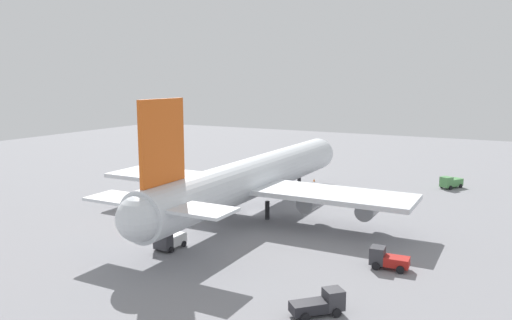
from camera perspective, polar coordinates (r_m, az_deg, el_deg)
The scene contains 7 objects.
ground_plane at distance 80.99m, azimuth -0.00°, elevation -6.01°, with size 244.96×244.96×0.00m, color gray.
cargo_airplane at distance 79.47m, azimuth -0.07°, elevation -1.95°, with size 61.24×50.86×19.10m.
cargo_loader at distance 105.63m, azimuth 21.40°, elevation -2.38°, with size 5.26×4.14×2.39m.
baggage_tug at distance 64.94m, azimuth -9.89°, elevation -9.05°, with size 4.21×2.68×2.19m.
maintenance_van at distance 47.69m, azimuth 7.42°, elevation -15.97°, with size 4.73×4.73×2.28m.
catering_truck at distance 59.57m, azimuth 14.74°, elevation -10.87°, with size 2.62×4.46×2.40m.
safety_cone_nose at distance 105.66m, azimuth 6.67°, elevation -2.28°, with size 0.43×0.43×0.62m, color orange.
Camera 1 is at (-69.02, -36.58, 21.35)m, focal length 34.94 mm.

